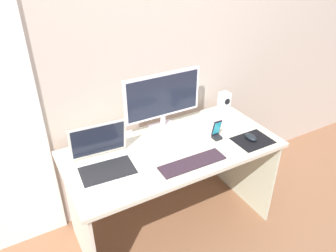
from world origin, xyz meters
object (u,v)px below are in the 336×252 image
object	(u,v)px
speaker_right	(224,102)
keyboard_external	(192,163)
monitor	(163,98)
laptop	(104,160)
phone_in_dock	(217,132)
mouse	(251,137)

from	to	relation	value
speaker_right	keyboard_external	size ratio (longest dim) A/B	0.36
monitor	laptop	distance (m)	0.61
laptop	phone_in_dock	size ratio (longest dim) A/B	2.68
mouse	speaker_right	bearing A→B (deg)	78.40
monitor	speaker_right	xyz separation A→B (m)	(0.54, -0.00, -0.16)
mouse	phone_in_dock	world-z (taller)	phone_in_dock
keyboard_external	phone_in_dock	xyz separation A→B (m)	(0.30, 0.16, 0.04)
monitor	speaker_right	bearing A→B (deg)	-0.37
monitor	speaker_right	size ratio (longest dim) A/B	3.71
speaker_right	phone_in_dock	world-z (taller)	speaker_right
monitor	phone_in_dock	xyz separation A→B (m)	(0.25, -0.30, -0.19)
mouse	phone_in_dock	xyz separation A→B (m)	(-0.19, 0.13, 0.03)
speaker_right	phone_in_dock	xyz separation A→B (m)	(-0.29, -0.30, -0.03)
laptop	mouse	size ratio (longest dim) A/B	3.70
speaker_right	mouse	xyz separation A→B (m)	(-0.10, -0.43, -0.06)
mouse	phone_in_dock	bearing A→B (deg)	147.49
mouse	phone_in_dock	distance (m)	0.23
keyboard_external	mouse	bearing A→B (deg)	4.42
mouse	phone_in_dock	size ratio (longest dim) A/B	0.72
laptop	keyboard_external	size ratio (longest dim) A/B	0.87
monitor	laptop	size ratio (longest dim) A/B	1.55
phone_in_dock	mouse	bearing A→B (deg)	-33.73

